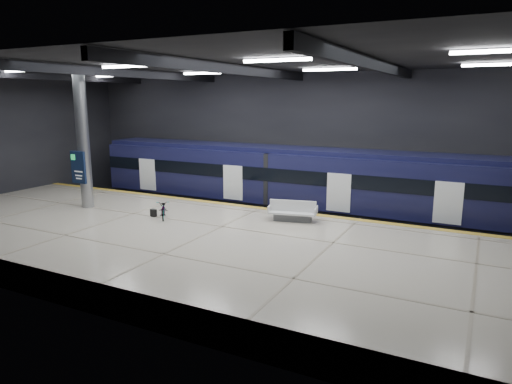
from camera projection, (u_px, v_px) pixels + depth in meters
The scene contains 10 objects.
ground at pixel (234, 244), 20.88m from camera, with size 30.00×30.00×0.00m, color black.
room_shell at pixel (232, 118), 19.73m from camera, with size 30.10×16.10×8.05m.
platform at pixel (203, 248), 18.58m from camera, with size 30.00×11.00×1.10m, color beige.
safety_strip at pixel (260, 208), 23.05m from camera, with size 30.00×0.40×0.01m, color gold.
rails at pixel (282, 215), 25.66m from camera, with size 30.00×1.52×0.16m.
train at pixel (325, 185), 24.17m from camera, with size 29.40×2.84×3.79m.
bench at pixel (293, 214), 20.59m from camera, with size 2.31×1.35×0.96m.
bicycle at pixel (163, 209), 21.06m from camera, with size 0.58×1.67×0.88m, color #99999E.
pannier_bag at pixel (153, 213), 21.38m from camera, with size 0.30×0.18×0.35m, color black.
info_column at pixel (83, 141), 22.64m from camera, with size 0.90×0.78×6.90m.
Camera 1 is at (9.98, -17.32, 6.55)m, focal length 32.00 mm.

